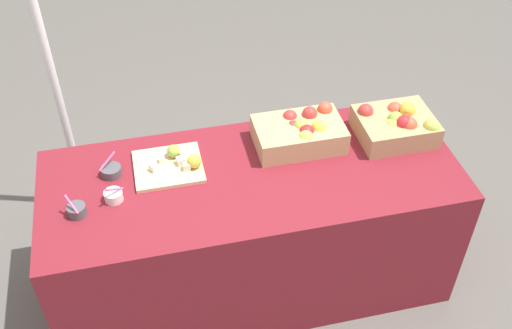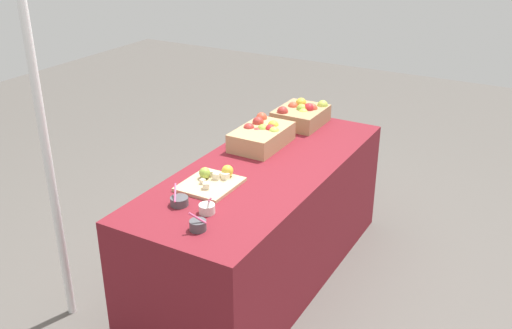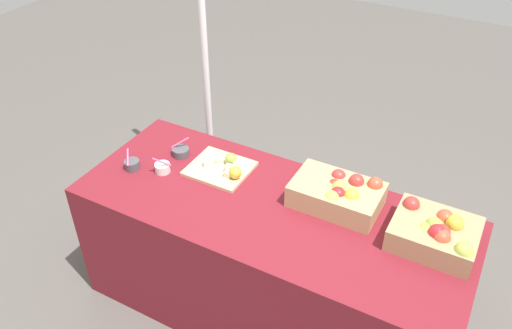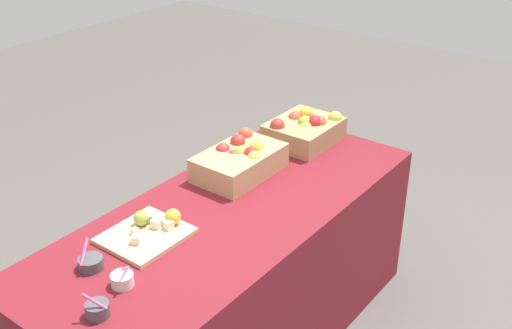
% 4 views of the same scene
% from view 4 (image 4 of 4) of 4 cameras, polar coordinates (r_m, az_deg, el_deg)
% --- Properties ---
extents(table, '(1.90, 0.76, 0.74)m').
position_cam_4_polar(table, '(2.82, -2.26, -10.45)').
color(table, maroon).
rests_on(table, ground_plane).
extents(apple_crate_left, '(0.36, 0.29, 0.16)m').
position_cam_4_polar(apple_crate_left, '(3.16, 4.49, 3.22)').
color(apple_crate_left, tan).
rests_on(apple_crate_left, table).
extents(apple_crate_middle, '(0.41, 0.26, 0.16)m').
position_cam_4_polar(apple_crate_middle, '(2.85, -1.46, 0.39)').
color(apple_crate_middle, tan).
rests_on(apple_crate_middle, table).
extents(cutting_board_front, '(0.31, 0.27, 0.08)m').
position_cam_4_polar(cutting_board_front, '(2.47, -9.75, -5.96)').
color(cutting_board_front, '#D1B284').
rests_on(cutting_board_front, table).
extents(sample_bowl_near, '(0.08, 0.08, 0.10)m').
position_cam_4_polar(sample_bowl_near, '(2.12, -14.28, -12.71)').
color(sample_bowl_near, '#4C4C51').
rests_on(sample_bowl_near, table).
extents(sample_bowl_mid, '(0.09, 0.09, 0.10)m').
position_cam_4_polar(sample_bowl_mid, '(2.23, -12.10, -10.23)').
color(sample_bowl_mid, silver).
rests_on(sample_bowl_mid, table).
extents(sample_bowl_far, '(0.10, 0.09, 0.10)m').
position_cam_4_polar(sample_bowl_far, '(2.34, -14.85, -8.65)').
color(sample_bowl_far, '#4C4C51').
rests_on(sample_bowl_far, table).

